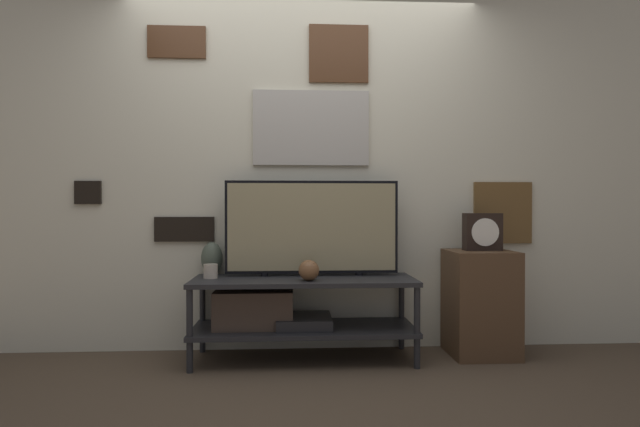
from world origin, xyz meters
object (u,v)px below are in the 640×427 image
object	(u,v)px
candle_jar	(211,271)
vase_urn_stoneware	(212,258)
television	(312,227)
vase_round_glass	(309,270)
mantel_clock	(482,232)

from	to	relation	value
candle_jar	vase_urn_stoneware	bearing A→B (deg)	96.14
television	candle_jar	world-z (taller)	television
vase_urn_stoneware	vase_round_glass	xyz separation A→B (m)	(0.66, -0.32, -0.05)
television	vase_round_glass	world-z (taller)	television
candle_jar	vase_round_glass	bearing A→B (deg)	-12.38
vase_urn_stoneware	vase_round_glass	size ratio (longest dim) A/B	1.72
mantel_clock	vase_urn_stoneware	bearing A→B (deg)	175.65
television	candle_jar	size ratio (longest dim) A/B	12.53
candle_jar	mantel_clock	distance (m)	1.87
vase_round_glass	mantel_clock	bearing A→B (deg)	8.30
vase_urn_stoneware	mantel_clock	world-z (taller)	mantel_clock
vase_urn_stoneware	mantel_clock	size ratio (longest dim) A/B	0.89
vase_round_glass	mantel_clock	distance (m)	1.24
vase_urn_stoneware	vase_round_glass	world-z (taller)	vase_urn_stoneware
television	vase_urn_stoneware	size ratio (longest dim) A/B	5.16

